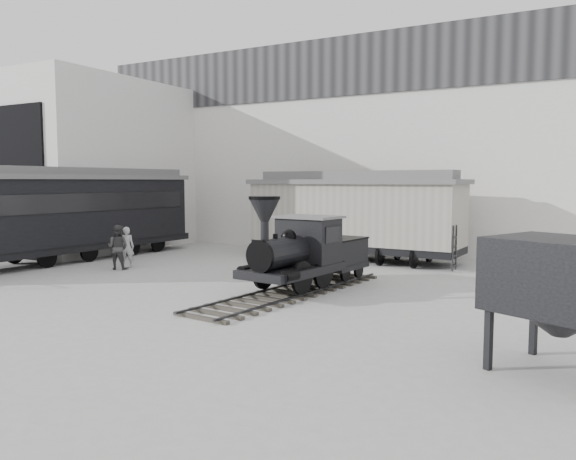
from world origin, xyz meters
The scene contains 9 objects.
ground centered at (0.00, 0.00, 0.00)m, with size 90.00×90.00×0.00m, color #9E9E9B.
north_wall centered at (0.00, 14.98, 5.55)m, with size 34.00×2.51×11.00m.
west_pavilion centered at (-14.50, 9.96, 4.49)m, with size 7.00×12.11×9.00m.
locomotive centered at (1.53, 3.45, 1.16)m, with size 2.99×9.03×3.13m.
boxcar centered at (0.24, 11.19, 2.17)m, with size 10.25×3.64×4.14m.
passenger_coach centered at (-11.32, 4.35, 2.19)m, with size 4.06×14.99×3.97m.
visitor_a centered at (-7.39, 4.38, 0.87)m, with size 0.64×0.42×1.74m, color #AFAFAF.
visitor_b centered at (-7.32, 3.83, 0.93)m, with size 0.91×0.71×1.86m, color #393939.
coal_hopper centered at (9.52, -1.55, 1.70)m, with size 2.99×2.77×2.61m.
Camera 1 is at (9.97, -13.13, 3.67)m, focal length 35.00 mm.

